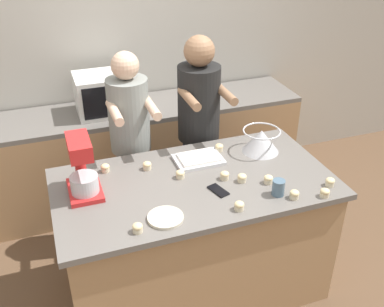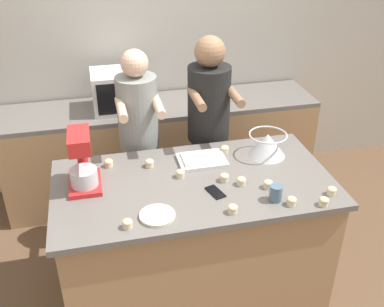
# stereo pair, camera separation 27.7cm
# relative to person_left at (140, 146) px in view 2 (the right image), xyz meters

# --- Properties ---
(ground_plane) EXTENTS (16.00, 16.00, 0.00)m
(ground_plane) POSITION_rel_person_left_xyz_m (0.27, -0.67, -0.86)
(ground_plane) COLOR brown
(back_wall) EXTENTS (10.00, 0.06, 2.70)m
(back_wall) POSITION_rel_person_left_xyz_m (0.27, 0.96, 0.49)
(back_wall) COLOR #B2ADA3
(back_wall) RESTS_ON ground_plane
(island_counter) EXTENTS (1.80, 0.95, 0.93)m
(island_counter) POSITION_rel_person_left_xyz_m (0.27, -0.67, -0.39)
(island_counter) COLOR #A87F56
(island_counter) RESTS_ON ground_plane
(back_counter) EXTENTS (2.80, 0.60, 0.92)m
(back_counter) POSITION_rel_person_left_xyz_m (0.27, 0.61, -0.40)
(back_counter) COLOR #A87F56
(back_counter) RESTS_ON ground_plane
(person_left) EXTENTS (0.32, 0.49, 1.61)m
(person_left) POSITION_rel_person_left_xyz_m (0.00, 0.00, 0.00)
(person_left) COLOR brown
(person_left) RESTS_ON ground_plane
(person_right) EXTENTS (0.34, 0.50, 1.67)m
(person_right) POSITION_rel_person_left_xyz_m (0.54, 0.00, 0.03)
(person_right) COLOR #33384C
(person_right) RESTS_ON ground_plane
(stand_mixer) EXTENTS (0.20, 0.30, 0.38)m
(stand_mixer) POSITION_rel_person_left_xyz_m (-0.42, -0.56, 0.23)
(stand_mixer) COLOR red
(stand_mixer) RESTS_ON island_counter
(mixing_bowl) EXTENTS (0.27, 0.27, 0.17)m
(mixing_bowl) POSITION_rel_person_left_xyz_m (0.85, -0.46, 0.16)
(mixing_bowl) COLOR #BCBCC1
(mixing_bowl) RESTS_ON island_counter
(baking_tray) EXTENTS (0.33, 0.23, 0.04)m
(baking_tray) POSITION_rel_person_left_xyz_m (0.38, -0.44, 0.08)
(baking_tray) COLOR silver
(baking_tray) RESTS_ON island_counter
(microwave_oven) EXTENTS (0.47, 0.38, 0.33)m
(microwave_oven) POSITION_rel_person_left_xyz_m (-0.08, 0.61, 0.23)
(microwave_oven) COLOR silver
(microwave_oven) RESTS_ON back_counter
(cell_phone) EXTENTS (0.11, 0.16, 0.01)m
(cell_phone) POSITION_rel_person_left_xyz_m (0.37, -0.83, 0.07)
(cell_phone) COLOR black
(cell_phone) RESTS_ON island_counter
(drinking_glass) EXTENTS (0.08, 0.08, 0.10)m
(drinking_glass) POSITION_rel_person_left_xyz_m (0.70, -0.98, 0.12)
(drinking_glass) COLOR slate
(drinking_glass) RESTS_ON island_counter
(small_plate) EXTENTS (0.21, 0.21, 0.02)m
(small_plate) POSITION_rel_person_left_xyz_m (-0.02, -0.98, 0.08)
(small_plate) COLOR beige
(small_plate) RESTS_ON island_counter
(cupcake_0) EXTENTS (0.06, 0.06, 0.06)m
(cupcake_0) POSITION_rel_person_left_xyz_m (0.57, -0.36, 0.10)
(cupcake_0) COLOR beige
(cupcake_0) RESTS_ON island_counter
(cupcake_1) EXTENTS (0.06, 0.06, 0.06)m
(cupcake_1) POSITION_rel_person_left_xyz_m (1.06, -1.01, 0.10)
(cupcake_1) COLOR beige
(cupcake_1) RESTS_ON island_counter
(cupcake_2) EXTENTS (0.06, 0.06, 0.06)m
(cupcake_2) POSITION_rel_person_left_xyz_m (0.19, -0.60, 0.10)
(cupcake_2) COLOR beige
(cupcake_2) RESTS_ON island_counter
(cupcake_3) EXTENTS (0.06, 0.06, 0.06)m
(cupcake_3) POSITION_rel_person_left_xyz_m (-0.25, -0.36, 0.10)
(cupcake_3) COLOR beige
(cupcake_3) RESTS_ON island_counter
(cupcake_4) EXTENTS (0.06, 0.06, 0.06)m
(cupcake_4) POSITION_rel_person_left_xyz_m (0.41, -1.04, 0.10)
(cupcake_4) COLOR beige
(cupcake_4) RESTS_ON island_counter
(cupcake_5) EXTENTS (0.06, 0.06, 0.06)m
(cupcake_5) POSITION_rel_person_left_xyz_m (-0.20, -1.04, 0.10)
(cupcake_5) COLOR beige
(cupcake_5) RESTS_ON island_counter
(cupcake_6) EXTENTS (0.06, 0.06, 0.06)m
(cupcake_6) POSITION_rel_person_left_xyz_m (0.02, -0.42, 0.10)
(cupcake_6) COLOR beige
(cupcake_6) RESTS_ON island_counter
(cupcake_7) EXTENTS (0.06, 0.06, 0.06)m
(cupcake_7) POSITION_rel_person_left_xyz_m (0.96, -1.10, 0.10)
(cupcake_7) COLOR beige
(cupcake_7) RESTS_ON island_counter
(cupcake_8) EXTENTS (0.06, 0.06, 0.06)m
(cupcake_8) POSITION_rel_person_left_xyz_m (0.55, -0.78, 0.10)
(cupcake_8) COLOR beige
(cupcake_8) RESTS_ON island_counter
(cupcake_9) EXTENTS (0.06, 0.06, 0.06)m
(cupcake_9) POSITION_rel_person_left_xyz_m (0.77, -1.05, 0.10)
(cupcake_9) COLOR beige
(cupcake_9) RESTS_ON island_counter
(cupcake_10) EXTENTS (0.06, 0.06, 0.06)m
(cupcake_10) POSITION_rel_person_left_xyz_m (0.46, -0.71, 0.10)
(cupcake_10) COLOR beige
(cupcake_10) RESTS_ON island_counter
(cupcake_11) EXTENTS (0.06, 0.06, 0.06)m
(cupcake_11) POSITION_rel_person_left_xyz_m (0.70, -0.85, 0.10)
(cupcake_11) COLOR beige
(cupcake_11) RESTS_ON island_counter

